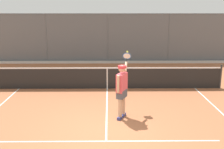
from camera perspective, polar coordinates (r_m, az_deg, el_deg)
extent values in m
plane|color=#A8603D|center=(8.15, -1.20, -11.48)|extent=(60.00, 60.00, 0.00)
cube|color=white|center=(7.47, -1.26, -13.93)|extent=(6.15, 0.05, 0.01)
cube|color=white|center=(9.73, -1.11, -7.14)|extent=(0.05, 4.95, 0.01)
cylinder|color=#565B60|center=(18.02, 11.88, 7.48)|extent=(0.07, 0.07, 3.19)
cylinder|color=#565B60|center=(17.60, -0.92, 7.62)|extent=(0.07, 0.07, 3.19)
cylinder|color=#565B60|center=(18.06, -13.70, 7.39)|extent=(0.07, 0.07, 3.19)
cylinder|color=#565B60|center=(17.50, -0.94, 12.69)|extent=(15.84, 0.05, 0.05)
cube|color=#565B60|center=(17.60, -0.92, 7.62)|extent=(15.84, 0.02, 3.19)
cube|color=#235B2D|center=(18.27, -0.91, 7.00)|extent=(18.84, 0.90, 2.65)
cube|color=silver|center=(17.65, -0.91, 2.65)|extent=(16.84, 0.18, 0.15)
cylinder|color=#2D2D2D|center=(12.92, 21.98, -0.41)|extent=(0.09, 0.09, 1.07)
cube|color=black|center=(11.95, -1.03, -0.88)|extent=(10.02, 0.02, 0.91)
cube|color=white|center=(11.84, -1.04, 1.37)|extent=(10.02, 0.04, 0.05)
cube|color=white|center=(11.95, -1.03, -0.88)|extent=(0.05, 0.04, 0.91)
cube|color=navy|center=(8.81, 1.69, -9.15)|extent=(0.21, 0.28, 0.09)
cylinder|color=tan|center=(8.64, 1.71, -6.39)|extent=(0.13, 0.13, 0.81)
cube|color=navy|center=(9.05, 2.36, -8.52)|extent=(0.21, 0.28, 0.09)
cylinder|color=tan|center=(8.89, 2.39, -5.83)|extent=(0.13, 0.13, 0.81)
cube|color=#474C56|center=(8.66, 2.07, -4.08)|extent=(0.38, 0.48, 0.26)
cube|color=#DB4C56|center=(8.55, 2.10, -1.69)|extent=(0.40, 0.54, 0.59)
cylinder|color=tan|center=(8.27, 1.31, -2.05)|extent=(0.08, 0.08, 0.54)
cylinder|color=tan|center=(8.90, 2.94, 1.62)|extent=(0.14, 0.40, 0.30)
sphere|color=tan|center=(8.45, 2.12, 1.22)|extent=(0.22, 0.22, 0.22)
cylinder|color=red|center=(8.43, 2.13, 1.63)|extent=(0.34, 0.34, 0.08)
cube|color=red|center=(8.55, 2.43, 1.57)|extent=(0.26, 0.26, 0.02)
cylinder|color=black|center=(9.11, 3.07, 2.96)|extent=(0.05, 0.17, 0.13)
torus|color=#28569E|center=(9.27, 3.17, 3.93)|extent=(0.32, 0.22, 0.26)
cylinder|color=silver|center=(9.27, 3.17, 3.93)|extent=(0.27, 0.17, 0.21)
sphere|color=#D6E042|center=(9.43, 3.25, 4.83)|extent=(0.07, 0.07, 0.07)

